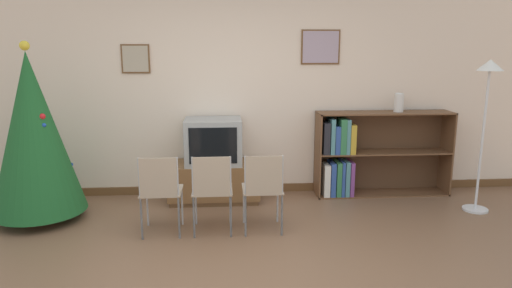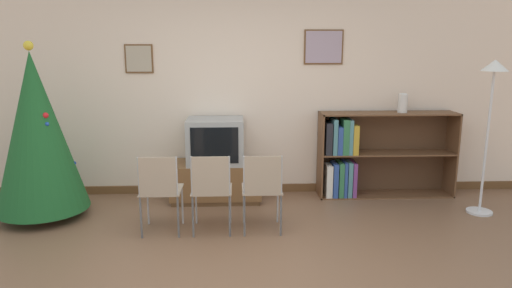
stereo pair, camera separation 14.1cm
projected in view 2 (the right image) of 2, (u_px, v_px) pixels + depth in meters
ground_plane at (237, 286)px, 3.58m from camera, size 24.00×24.00×0.00m
wall_back at (236, 87)px, 5.66m from camera, size 8.14×0.11×2.70m
christmas_tree at (37, 133)px, 4.85m from camera, size 0.96×0.96×1.90m
tv_console at (216, 181)px, 5.56m from camera, size 1.09×0.53×0.47m
television at (215, 141)px, 5.46m from camera, size 0.67×0.52×0.54m
folding_chair_left at (160, 189)px, 4.48m from camera, size 0.40×0.40×0.82m
folding_chair_center at (211, 188)px, 4.50m from camera, size 0.40×0.40×0.82m
folding_chair_right at (262, 188)px, 4.52m from camera, size 0.40×0.40×0.82m
bookshelf at (362, 156)px, 5.68m from camera, size 1.68×0.36×1.05m
vase at (403, 103)px, 5.55m from camera, size 0.12×0.12×0.23m
standing_lamp at (492, 97)px, 4.89m from camera, size 0.28×0.28×1.71m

